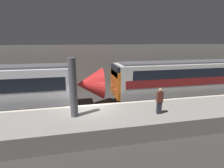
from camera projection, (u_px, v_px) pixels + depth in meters
name	position (u px, v px, depth m)	size (l,w,h in m)	color
ground_plane	(90.00, 119.00, 12.81)	(120.00, 120.00, 0.00)	#33302D
platform	(93.00, 124.00, 10.88)	(40.00, 3.78, 1.10)	gray
station_rear_barrier	(84.00, 69.00, 18.66)	(50.00, 0.15, 5.12)	#9E998E
support_pillar_near	(73.00, 88.00, 10.24)	(0.45, 0.45, 3.55)	#56565B
train_boxy	(211.00, 79.00, 17.24)	(19.80, 2.91, 3.69)	black
person_waiting	(160.00, 100.00, 10.82)	(0.38, 0.24, 1.66)	#2D2D38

